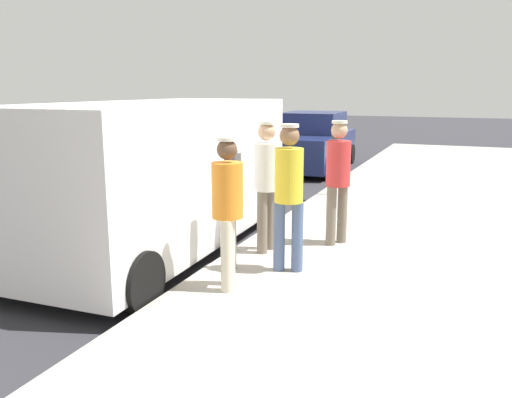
% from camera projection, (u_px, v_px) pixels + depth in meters
% --- Properties ---
extents(ground_plane, '(80.00, 80.00, 0.00)m').
position_uv_depth(ground_plane, '(147.00, 263.00, 7.23)').
color(ground_plane, '#2D2D33').
extents(sidewalk_slab, '(5.00, 32.00, 0.15)m').
position_uv_depth(sidewalk_slab, '(413.00, 296.00, 5.91)').
color(sidewalk_slab, '#9E998E').
rests_on(sidewalk_slab, ground).
extents(parking_meter_near, '(0.14, 0.18, 1.52)m').
position_uv_depth(parking_meter_near, '(233.00, 186.00, 6.38)').
color(parking_meter_near, gray).
rests_on(parking_meter_near, sidewalk_slab).
extents(parking_meter_far, '(0.14, 0.18, 1.52)m').
position_uv_depth(parking_meter_far, '(335.00, 145.00, 10.94)').
color(parking_meter_far, gray).
rests_on(parking_meter_far, sidewalk_slab).
extents(pedestrian_in_red, '(0.34, 0.34, 1.75)m').
position_uv_depth(pedestrian_in_red, '(338.00, 174.00, 7.43)').
color(pedestrian_in_red, '#726656').
rests_on(pedestrian_in_red, sidewalk_slab).
extents(pedestrian_in_white, '(0.34, 0.36, 1.76)m').
position_uv_depth(pedestrian_in_white, '(266.00, 178.00, 7.08)').
color(pedestrian_in_white, '#726656').
rests_on(pedestrian_in_white, sidewalk_slab).
extents(pedestrian_in_yellow, '(0.35, 0.34, 1.78)m').
position_uv_depth(pedestrian_in_yellow, '(289.00, 188.00, 6.30)').
color(pedestrian_in_yellow, '#4C608C').
rests_on(pedestrian_in_yellow, sidewalk_slab).
extents(pedestrian_in_orange, '(0.34, 0.35, 1.68)m').
position_uv_depth(pedestrian_in_orange, '(228.00, 204.00, 5.75)').
color(pedestrian_in_orange, beige).
rests_on(pedestrian_in_orange, sidewalk_slab).
extents(parked_van, '(2.25, 5.25, 2.15)m').
position_uv_depth(parked_van, '(159.00, 172.00, 7.61)').
color(parked_van, white).
rests_on(parked_van, ground).
extents(parked_sedan_ahead, '(2.09, 4.47, 1.65)m').
position_uv_depth(parked_sedan_ahead, '(311.00, 144.00, 15.47)').
color(parked_sedan_ahead, navy).
rests_on(parked_sedan_ahead, ground).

